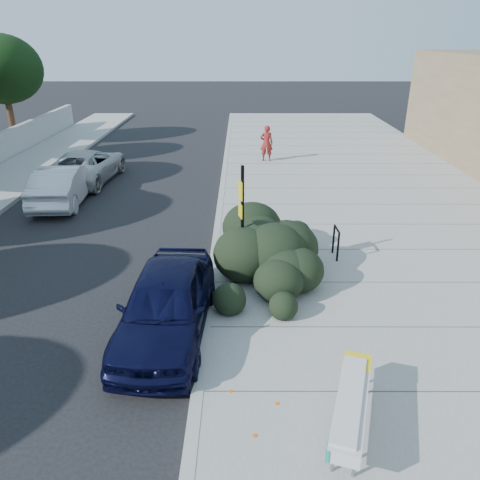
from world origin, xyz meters
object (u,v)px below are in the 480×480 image
at_px(bike_rack, 336,240).
at_px(sign_post, 242,215).
at_px(sedan_navy, 166,304).
at_px(bench, 351,403).
at_px(wagon_silver, 63,184).
at_px(suv_silver, 86,165).
at_px(pedestrian, 267,143).

height_order(bike_rack, sign_post, sign_post).
bearing_deg(sedan_navy, bike_rack, 42.69).
height_order(bench, wagon_silver, wagon_silver).
height_order(bike_rack, suv_silver, suv_silver).
relative_size(bench, suv_silver, 0.46).
bearing_deg(bench, sign_post, 125.49).
bearing_deg(sign_post, bike_rack, 5.76).
bearing_deg(sign_post, sedan_navy, -138.03).
bearing_deg(suv_silver, bench, 125.01).
xyz_separation_m(bench, bike_rack, (0.95, 6.36, -0.01)).
bearing_deg(suv_silver, pedestrian, -154.61).
bearing_deg(wagon_silver, sedan_navy, 117.16).
relative_size(sign_post, pedestrian, 1.67).
height_order(bench, bike_rack, bike_rack).
height_order(bike_rack, sedan_navy, sedan_navy).
bearing_deg(bench, wagon_silver, 144.25).
relative_size(wagon_silver, suv_silver, 0.88).
bearing_deg(sedan_navy, wagon_silver, 123.87).
distance_m(sign_post, sedan_navy, 3.15).
xyz_separation_m(sedan_navy, pedestrian, (2.85, 14.65, 0.27)).
distance_m(sedan_navy, wagon_silver, 10.11).
bearing_deg(bench, pedestrian, 109.26).
distance_m(suv_silver, pedestrian, 8.64).
bearing_deg(bike_rack, sign_post, -161.27).
bearing_deg(bike_rack, sedan_navy, -142.76).
xyz_separation_m(bike_rack, sign_post, (-2.65, -1.03, 1.11)).
distance_m(sign_post, suv_silver, 11.38).
xyz_separation_m(bike_rack, wagon_silver, (-9.45, 5.14, 0.05)).
distance_m(bench, sedan_navy, 4.34).
bearing_deg(wagon_silver, pedestrian, -147.18).
distance_m(bench, wagon_silver, 14.29).
bearing_deg(bike_rack, bench, -101.02).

